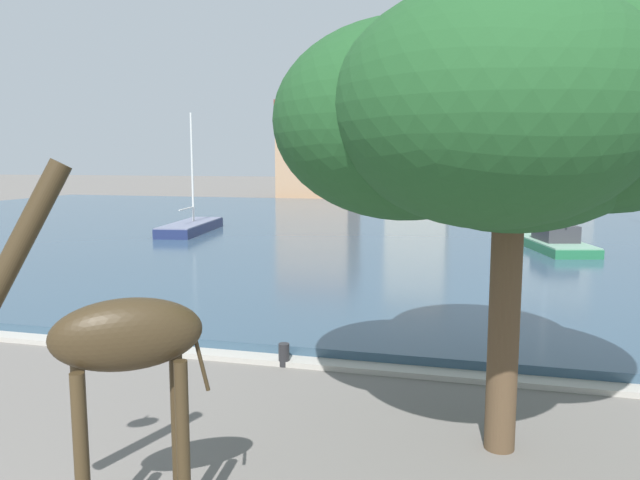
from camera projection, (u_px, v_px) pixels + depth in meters
harbor_water at (397, 229)px, 37.99m from camera, size 84.58×50.28×0.32m
quay_edge_coping at (250, 358)px, 13.65m from camera, size 84.58×0.50×0.12m
giraffe_statue at (115, 343)px, 6.86m from camera, size 2.41×1.91×4.73m
sailboat_navy at (195, 228)px, 35.77m from camera, size 2.88×7.98×7.13m
sailboat_green at (547, 243)px, 29.11m from camera, size 3.76×7.68×6.13m
shade_tree at (508, 115)px, 8.94m from camera, size 6.77×7.03×6.85m
mooring_bollard at (284, 355)px, 13.26m from camera, size 0.24×0.24×0.50m
townhouse_wide_warehouse at (319, 151)px, 68.89m from camera, size 8.33×7.29×10.92m
townhouse_corner_house at (419, 144)px, 64.61m from camera, size 6.45×5.79×12.12m
townhouse_end_terrace at (553, 142)px, 63.90m from camera, size 7.64×8.16×12.58m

